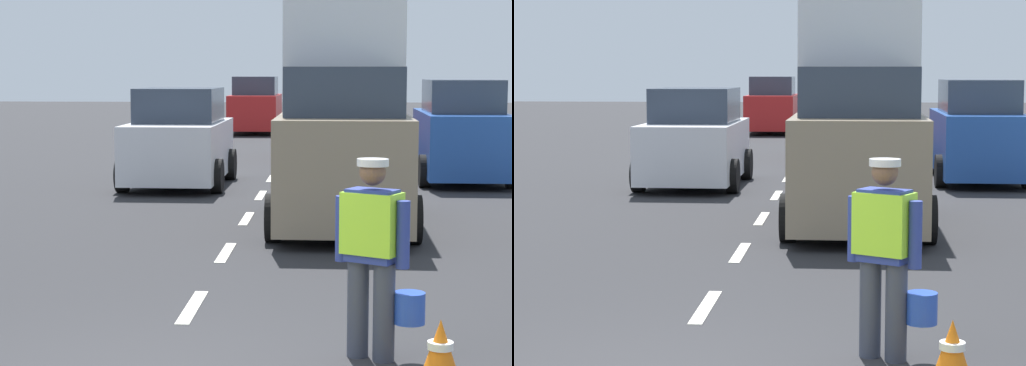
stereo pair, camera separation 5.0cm
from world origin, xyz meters
TOP-DOWN VIEW (x-y plane):
  - ground_plane at (0.00, 21.00)m, footprint 96.00×96.00m
  - lane_center_line at (0.00, 25.20)m, footprint 0.14×46.40m
  - road_worker at (1.76, 1.06)m, footprint 0.74×0.47m
  - traffic_cone_near at (2.25, 0.51)m, footprint 0.36×0.36m
  - delivery_truck at (1.54, 8.25)m, footprint 2.16×4.60m
  - car_outgoing_far at (1.81, 19.94)m, footprint 2.00×4.14m
  - car_oncoming_third at (-1.68, 30.73)m, footprint 2.08×3.94m
  - car_oncoming_lead at (-1.82, 13.27)m, footprint 2.09×3.98m
  - car_parked_far at (4.14, 14.68)m, footprint 1.99×4.40m

SIDE VIEW (x-z plane):
  - ground_plane at x=0.00m, z-range 0.00..0.00m
  - lane_center_line at x=0.00m, z-range 0.00..0.01m
  - traffic_cone_near at x=2.25m, z-range 0.00..0.48m
  - road_worker at x=1.76m, z-range 0.10..1.77m
  - car_oncoming_lead at x=-1.82m, z-range -0.07..1.96m
  - car_oncoming_third at x=-1.68m, z-range -0.08..2.10m
  - car_outgoing_far at x=1.81m, z-range -0.08..2.11m
  - car_parked_far at x=4.14m, z-range -0.08..2.12m
  - delivery_truck at x=1.54m, z-range -0.16..3.38m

